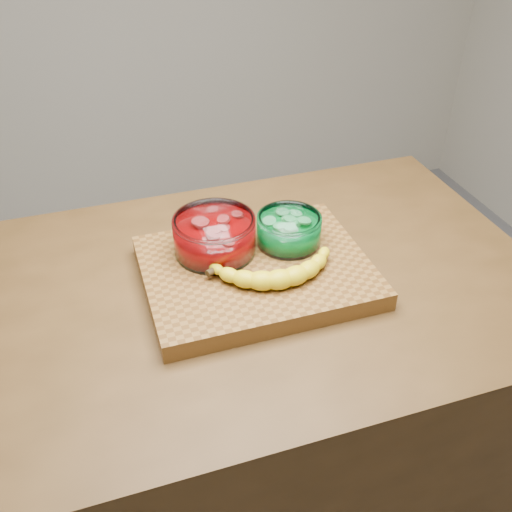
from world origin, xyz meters
name	(u,v)px	position (x,y,z in m)	size (l,w,h in m)	color
counter	(256,418)	(0.00, 0.00, 0.45)	(1.20, 0.80, 0.90)	#4C3216
cutting_board	(256,272)	(0.00, 0.00, 0.92)	(0.45, 0.35, 0.04)	brown
bowl_red	(215,236)	(-0.07, 0.07, 0.98)	(0.17, 0.17, 0.08)	white
bowl_green	(289,230)	(0.09, 0.05, 0.97)	(0.14, 0.14, 0.06)	white
banana	(276,268)	(0.02, -0.05, 0.96)	(0.28, 0.13, 0.04)	yellow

